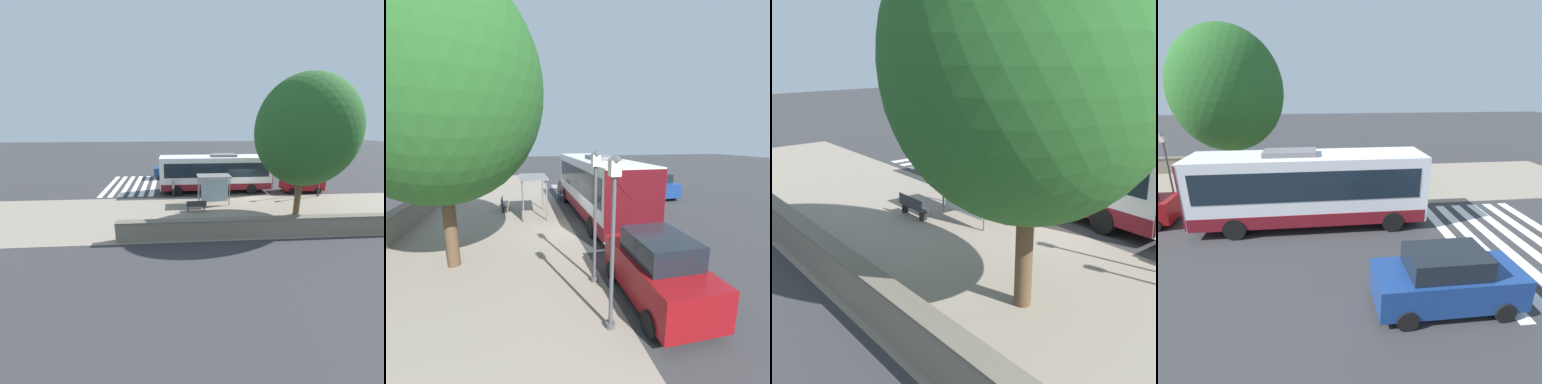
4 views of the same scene
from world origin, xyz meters
TOP-DOWN VIEW (x-y plane):
  - ground_plane at (0.00, 0.00)m, footprint 120.00×120.00m
  - sidewalk_plaza at (-4.50, 0.00)m, footprint 9.00×44.00m
  - crosswalk_stripes at (5.00, 11.08)m, footprint 9.00×5.25m
  - bus at (1.97, 2.35)m, footprint 2.78×10.91m
  - bus_shelter at (-1.96, 3.11)m, footprint 1.63×2.81m
  - pedestrian at (0.33, 6.55)m, footprint 0.34×0.22m
  - bench at (-3.70, 4.76)m, footprint 0.40×1.58m
  - street_lamp_near at (-0.31, -4.97)m, footprint 0.28×0.28m
  - street_lamp_far at (-0.53, -7.13)m, footprint 0.28×0.28m
  - shade_tree at (-5.13, -2.74)m, footprint 7.01×7.01m
  - parked_car_behind_bus at (1.16, -6.32)m, footprint 1.90×3.96m
  - parked_car_far_lane at (8.42, 6.56)m, footprint 1.91×4.50m

SIDE VIEW (x-z plane):
  - ground_plane at x=0.00m, z-range 0.00..0.00m
  - crosswalk_stripes at x=5.00m, z-range 0.00..0.01m
  - sidewalk_plaza at x=-4.50m, z-range 0.00..0.02m
  - bench at x=-3.70m, z-range 0.03..0.91m
  - parked_car_far_lane at x=8.42m, z-range -0.03..1.92m
  - pedestrian at x=0.33m, z-range 0.14..1.81m
  - parked_car_behind_bus at x=1.16m, z-range -0.04..2.00m
  - bus at x=1.97m, z-range 0.06..3.82m
  - bus_shelter at x=-1.96m, z-range 0.80..3.28m
  - street_lamp_near at x=-0.31m, z-range 0.40..4.74m
  - street_lamp_far at x=-0.53m, z-range 0.40..4.75m
  - shade_tree at x=-5.13m, z-range 1.19..11.31m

